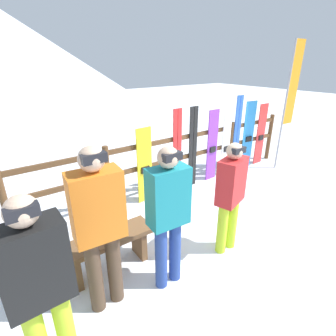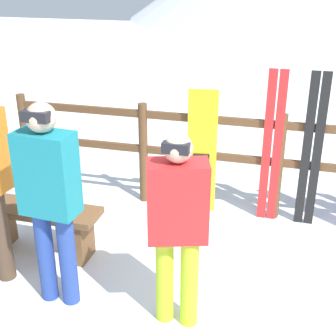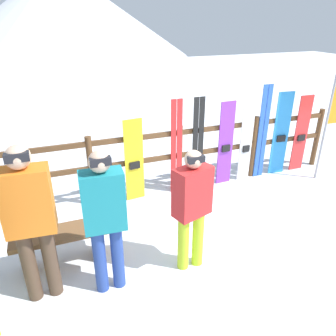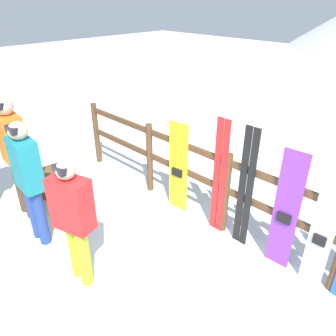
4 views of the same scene
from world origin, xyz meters
TOP-DOWN VIEW (x-y plane):
  - ground_plane at (0.00, 0.00)m, footprint 40.00×40.00m
  - fence at (0.00, 1.61)m, footprint 6.09×0.10m
  - bench at (-2.08, 0.32)m, footprint 1.13×0.36m
  - person_teal at (-1.61, -0.27)m, footprint 0.45×0.27m
  - person_red at (-0.62, -0.26)m, footprint 0.48×0.35m
  - snowboard_yellow at (-0.81, 1.55)m, footprint 0.32×0.08m
  - ski_pair_red at (-0.08, 1.56)m, footprint 0.19×0.02m
  - ski_pair_black at (0.31, 1.56)m, footprint 0.19×0.02m

SIDE VIEW (x-z plane):
  - ground_plane at x=0.00m, z-range 0.00..0.00m
  - bench at x=-2.08m, z-range 0.10..0.58m
  - snowboard_yellow at x=-0.81m, z-range 0.00..1.38m
  - fence at x=0.00m, z-range 0.12..1.29m
  - ski_pair_red at x=-0.08m, z-range 0.00..1.64m
  - ski_pair_black at x=0.31m, z-range 0.00..1.64m
  - person_red at x=-0.62m, z-range 0.12..1.65m
  - person_teal at x=-1.61m, z-range 0.14..1.82m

